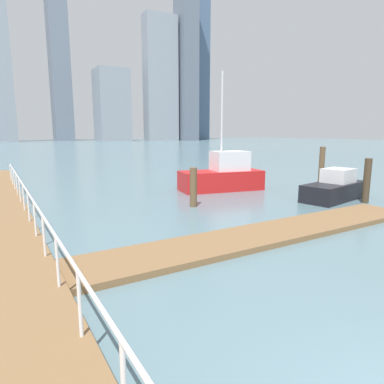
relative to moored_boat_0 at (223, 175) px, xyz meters
name	(u,v)px	position (x,y,z in m)	size (l,w,h in m)	color
ground_plane	(73,189)	(-7.75, 4.84, -0.89)	(300.00, 300.00, 0.00)	slate
floating_dock	(265,234)	(-4.26, -8.23, -0.80)	(13.99, 2.00, 0.18)	olive
boardwalk_railing	(38,215)	(-10.90, -6.54, 0.37)	(0.06, 28.99, 1.08)	white
dock_piling_0	(193,187)	(-3.92, -3.05, 0.03)	(0.33, 0.33, 1.84)	brown
dock_piling_1	(367,181)	(3.85, -6.63, 0.20)	(0.34, 0.34, 2.19)	#473826
dock_piling_3	(321,168)	(5.14, -2.95, 0.40)	(0.32, 0.32, 2.59)	brown
moored_boat_0	(223,175)	(0.00, 0.00, 0.00)	(5.20, 2.81, 6.87)	red
moored_boat_2	(335,188)	(3.24, -5.34, -0.30)	(4.44, 2.34, 1.59)	black
skyline_tower_3	(59,67)	(13.81, 127.14, 27.41)	(6.92, 8.73, 56.60)	slate
skyline_tower_4	(112,106)	(29.90, 114.28, 12.66)	(11.82, 11.74, 27.11)	#8C939E
skyline_tower_5	(161,80)	(48.47, 109.24, 23.11)	(12.75, 6.65, 48.00)	#8C939E
skyline_tower_6	(186,42)	(59.03, 107.06, 37.87)	(6.85, 9.10, 77.52)	slate
skyline_tower_7	(196,64)	(72.46, 121.14, 33.47)	(10.61, 6.98, 68.73)	slate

